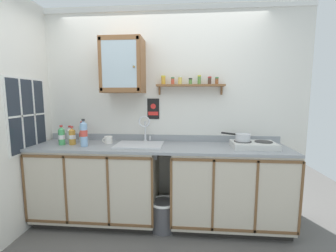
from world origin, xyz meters
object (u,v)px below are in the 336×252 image
(bottle_water_clear_0, at_px, (82,133))
(mug, at_px, (108,140))
(sink, at_px, (140,147))
(wall_cabinet, at_px, (123,66))
(bottle_water_blue_3, at_px, (84,133))
(trash_bin, at_px, (163,214))
(saucepan, at_px, (242,137))
(bottle_soda_green_1, at_px, (62,136))
(warning_sign, at_px, (153,109))
(hot_plate_stove, at_px, (254,145))
(bottle_juice_amber_2, at_px, (72,136))
(bottle_opaque_white_4, at_px, (70,135))

(bottle_water_clear_0, bearing_deg, mug, -5.60)
(sink, relative_size, wall_cabinet, 0.86)
(bottle_water_blue_3, distance_m, trash_bin, 1.29)
(saucepan, xyz_separation_m, bottle_soda_green_1, (-2.09, -0.06, -0.01))
(saucepan, distance_m, warning_sign, 1.13)
(hot_plate_stove, xyz_separation_m, saucepan, (-0.12, 0.03, 0.08))
(bottle_juice_amber_2, height_order, trash_bin, bottle_juice_amber_2)
(saucepan, height_order, bottle_opaque_white_4, bottle_opaque_white_4)
(mug, bearing_deg, sink, -5.97)
(saucepan, distance_m, bottle_juice_amber_2, 1.98)
(bottle_juice_amber_2, bearing_deg, saucepan, 1.19)
(warning_sign, bearing_deg, hot_plate_stove, -14.71)
(bottle_opaque_white_4, bearing_deg, wall_cabinet, 7.07)
(sink, height_order, hot_plate_stove, sink)
(hot_plate_stove, height_order, bottle_opaque_white_4, bottle_opaque_white_4)
(mug, relative_size, warning_sign, 0.45)
(bottle_juice_amber_2, xyz_separation_m, bottle_water_blue_3, (0.18, -0.08, 0.05))
(bottle_juice_amber_2, distance_m, mug, 0.42)
(sink, relative_size, hot_plate_stove, 1.14)
(bottle_juice_amber_2, distance_m, warning_sign, 1.02)
(bottle_water_clear_0, relative_size, bottle_juice_amber_2, 1.20)
(bottle_water_blue_3, bearing_deg, wall_cabinet, 30.59)
(warning_sign, bearing_deg, trash_bin, -68.43)
(bottle_soda_green_1, bearing_deg, bottle_water_clear_0, 40.26)
(warning_sign, xyz_separation_m, trash_bin, (0.17, -0.44, -1.17))
(sink, xyz_separation_m, hot_plate_stove, (1.30, -0.04, 0.06))
(bottle_opaque_white_4, bearing_deg, warning_sign, 13.62)
(bottle_opaque_white_4, distance_m, mug, 0.48)
(warning_sign, bearing_deg, wall_cabinet, -154.52)
(trash_bin, bearing_deg, bottle_water_clear_0, 166.52)
(sink, bearing_deg, bottle_opaque_white_4, 178.49)
(bottle_water_blue_3, relative_size, mug, 2.69)
(sink, distance_m, bottle_opaque_white_4, 0.88)
(warning_sign, bearing_deg, sink, -115.23)
(mug, xyz_separation_m, warning_sign, (0.52, 0.22, 0.36))
(hot_plate_stove, bearing_deg, sink, 178.03)
(saucepan, distance_m, bottle_water_blue_3, 1.80)
(hot_plate_stove, height_order, bottle_water_blue_3, bottle_water_blue_3)
(bottle_water_clear_0, distance_m, trash_bin, 1.38)
(saucepan, xyz_separation_m, trash_bin, (-0.88, -0.16, -0.88))
(mug, xyz_separation_m, trash_bin, (0.69, -0.21, -0.81))
(sink, distance_m, saucepan, 1.19)
(mug, bearing_deg, warning_sign, 23.07)
(bottle_opaque_white_4, bearing_deg, bottle_juice_amber_2, -48.77)
(bottle_soda_green_1, bearing_deg, hot_plate_stove, 0.85)
(mug, height_order, trash_bin, mug)
(bottle_water_clear_0, xyz_separation_m, wall_cabinet, (0.53, 0.03, 0.81))
(hot_plate_stove, xyz_separation_m, bottle_water_blue_3, (-1.91, -0.09, 0.12))
(bottle_soda_green_1, xyz_separation_m, wall_cabinet, (0.71, 0.18, 0.82))
(saucepan, xyz_separation_m, bottle_water_clear_0, (-1.91, 0.09, 0.01))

